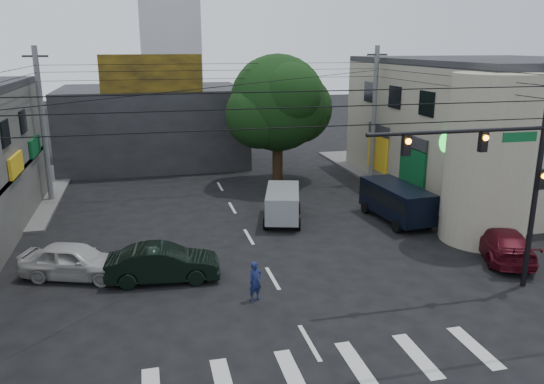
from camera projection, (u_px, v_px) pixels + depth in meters
name	position (u px, v px, depth m)	size (l,w,h in m)	color
ground	(285.00, 300.00, 19.80)	(160.00, 160.00, 0.00)	black
sidewalk_far_right	(451.00, 168.00, 40.72)	(16.00, 16.00, 0.15)	#514F4C
building_right	(498.00, 127.00, 34.99)	(14.00, 18.00, 8.00)	gray
corner_column	(489.00, 160.00, 24.98)	(4.00, 4.00, 8.00)	gray
building_far	(153.00, 125.00, 42.44)	(14.00, 10.00, 6.00)	#232326
billboard	(151.00, 74.00, 36.69)	(7.00, 0.30, 2.60)	olive
street_tree	(278.00, 103.00, 35.16)	(6.40, 6.40, 8.70)	black
traffic_gantry	(500.00, 169.00, 19.35)	(7.10, 0.35, 7.20)	black
utility_pole_far_left	(43.00, 126.00, 31.17)	(0.32, 0.32, 9.20)	#59595B
utility_pole_far_right	(374.00, 115.00, 35.94)	(0.32, 0.32, 9.20)	#59595B
dark_sedan	(163.00, 263.00, 21.30)	(4.62, 1.97, 1.48)	black
white_compact	(74.00, 261.00, 21.57)	(4.67, 3.09, 1.48)	#B2B1AD
maroon_sedan	(502.00, 243.00, 23.62)	(3.47, 5.12, 1.38)	#480A15
silver_minivan	(283.00, 206.00, 28.50)	(2.77, 4.40, 1.76)	#A4A8AC
navy_van	(396.00, 203.00, 28.54)	(2.27, 5.08, 1.98)	black
traffic_officer	(255.00, 281.00, 19.62)	(0.66, 0.57, 1.54)	#161E4E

